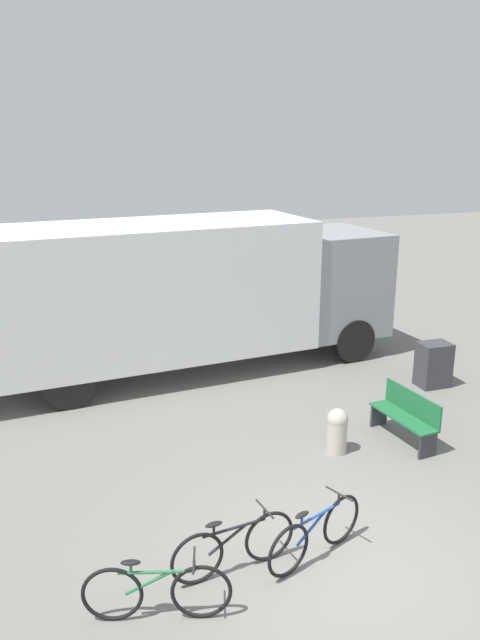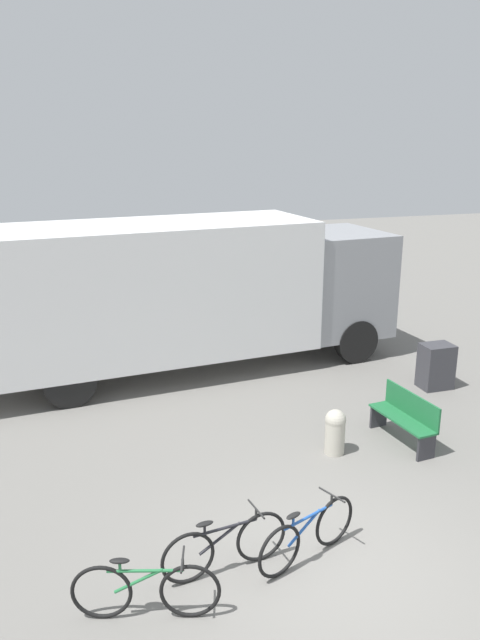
# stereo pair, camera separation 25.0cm
# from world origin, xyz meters

# --- Properties ---
(ground_plane) EXTENTS (60.00, 60.00, 0.00)m
(ground_plane) POSITION_xyz_m (0.00, 0.00, 0.00)
(ground_plane) COLOR slate
(delivery_truck) EXTENTS (9.43, 3.23, 3.35)m
(delivery_truck) POSITION_xyz_m (-0.09, 7.28, 1.86)
(delivery_truck) COLOR white
(delivery_truck) RESTS_ON ground
(park_bench) EXTENTS (0.55, 1.45, 0.89)m
(park_bench) POSITION_xyz_m (2.64, 2.70, 0.47)
(park_bench) COLOR #1E6638
(park_bench) RESTS_ON ground
(bicycle_near) EXTENTS (1.59, 0.58, 0.77)m
(bicycle_near) POSITION_xyz_m (-2.30, -0.09, 0.36)
(bicycle_near) COLOR black
(bicycle_near) RESTS_ON ground
(bicycle_middle) EXTENTS (1.64, 0.44, 0.77)m
(bicycle_middle) POSITION_xyz_m (-1.26, 0.39, 0.36)
(bicycle_middle) COLOR black
(bicycle_middle) RESTS_ON ground
(bicycle_far) EXTENTS (1.54, 0.70, 0.77)m
(bicycle_far) POSITION_xyz_m (-0.21, 0.30, 0.36)
(bicycle_far) COLOR black
(bicycle_far) RESTS_ON ground
(bollard_near_bench) EXTENTS (0.35, 0.35, 0.78)m
(bollard_near_bench) POSITION_xyz_m (1.31, 2.69, 0.42)
(bollard_near_bench) COLOR #B2AD9E
(bollard_near_bench) RESTS_ON ground
(utility_box) EXTENTS (0.65, 0.49, 0.95)m
(utility_box) POSITION_xyz_m (4.56, 4.64, 0.48)
(utility_box) COLOR #38383D
(utility_box) RESTS_ON ground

